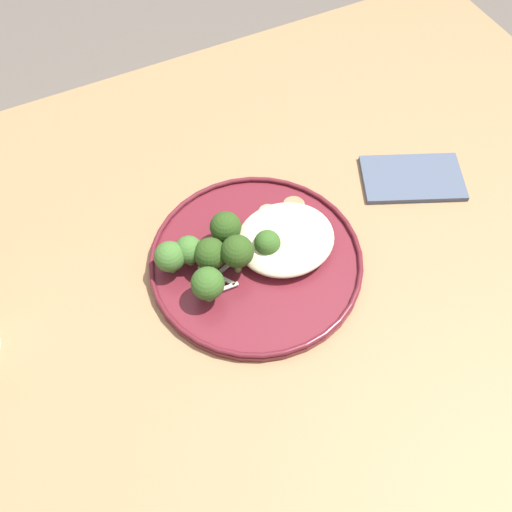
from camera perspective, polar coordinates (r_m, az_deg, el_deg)
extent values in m
plane|color=#665B51|center=(1.46, -1.38, -18.89)|extent=(6.00, 6.00, 0.00)
cube|color=#9E754C|center=(0.79, -2.44, -5.53)|extent=(1.40, 1.00, 0.04)
cube|color=olive|center=(1.53, 13.39, 10.67)|extent=(0.06, 0.06, 0.70)
cylinder|color=maroon|center=(0.80, 0.00, -0.59)|extent=(0.29, 0.29, 0.01)
torus|color=maroon|center=(0.79, 0.00, -0.26)|extent=(0.29, 0.29, 0.01)
ellipsoid|color=beige|center=(0.80, 2.88, 1.67)|extent=(0.14, 0.12, 0.03)
cylinder|color=beige|center=(0.83, 1.16, 4.02)|extent=(0.03, 0.03, 0.02)
cylinder|color=#988766|center=(0.82, 1.18, 4.38)|extent=(0.02, 0.02, 0.00)
cylinder|color=#DBB77A|center=(0.84, 3.67, 4.69)|extent=(0.03, 0.03, 0.02)
cylinder|color=#8E774F|center=(0.83, 3.70, 5.06)|extent=(0.03, 0.03, 0.00)
cylinder|color=#DBB77A|center=(0.79, 3.59, 0.47)|extent=(0.03, 0.03, 0.01)
cylinder|color=#8E774F|center=(0.79, 3.62, 0.78)|extent=(0.02, 0.02, 0.00)
cylinder|color=#E5C689|center=(0.79, 1.37, -0.15)|extent=(0.03, 0.03, 0.01)
cylinder|color=#958159|center=(0.78, 1.38, 0.11)|extent=(0.03, 0.03, 0.00)
cylinder|color=beige|center=(0.80, -0.52, 0.87)|extent=(0.04, 0.04, 0.01)
cylinder|color=#988766|center=(0.79, -0.52, 1.16)|extent=(0.03, 0.03, 0.00)
cylinder|color=#DBB77A|center=(0.81, 3.07, 1.87)|extent=(0.03, 0.03, 0.01)
cylinder|color=#8E774F|center=(0.80, 3.09, 2.20)|extent=(0.02, 0.02, 0.00)
cylinder|color=#7A994C|center=(0.78, -4.24, -0.75)|extent=(0.01, 0.01, 0.02)
sphere|color=#2D4C19|center=(0.76, -4.36, 0.26)|extent=(0.04, 0.04, 0.04)
cylinder|color=#89A356|center=(0.78, -1.77, -0.78)|extent=(0.01, 0.01, 0.03)
sphere|color=#2D4C19|center=(0.75, -1.83, 0.45)|extent=(0.04, 0.04, 0.04)
cylinder|color=#7A994C|center=(0.79, -8.15, -1.01)|extent=(0.01, 0.01, 0.02)
sphere|color=#42702D|center=(0.77, -8.36, -0.06)|extent=(0.04, 0.04, 0.04)
cylinder|color=#89A356|center=(0.76, -4.58, -3.68)|extent=(0.01, 0.01, 0.02)
sphere|color=#386023|center=(0.74, -4.71, -2.67)|extent=(0.04, 0.04, 0.04)
cylinder|color=#7A994C|center=(0.79, 1.08, 0.34)|extent=(0.02, 0.02, 0.02)
sphere|color=#386023|center=(0.77, 1.11, 1.26)|extent=(0.04, 0.04, 0.04)
cylinder|color=#7A994C|center=(0.79, -6.38, -0.31)|extent=(0.01, 0.01, 0.02)
sphere|color=#42702D|center=(0.77, -6.53, 0.60)|extent=(0.04, 0.04, 0.04)
cylinder|color=#89A356|center=(0.80, -2.89, 1.70)|extent=(0.02, 0.02, 0.02)
sphere|color=#2D4C19|center=(0.78, -2.98, 2.82)|extent=(0.04, 0.04, 0.04)
cube|color=silver|center=(0.78, -3.52, -1.77)|extent=(0.04, 0.05, 0.00)
cube|color=silver|center=(0.79, -2.07, -0.37)|extent=(0.05, 0.02, 0.00)
cube|color=silver|center=(0.77, -3.18, -3.20)|extent=(0.04, 0.01, 0.00)
cube|color=#4C566B|center=(0.92, 14.92, 7.32)|extent=(0.17, 0.14, 0.01)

